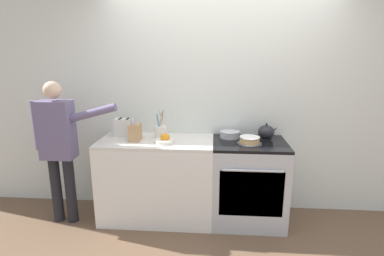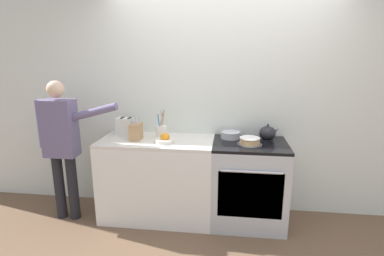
{
  "view_description": "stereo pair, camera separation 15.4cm",
  "coord_description": "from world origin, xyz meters",
  "px_view_note": "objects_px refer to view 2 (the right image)",
  "views": [
    {
      "loc": [
        -0.07,
        -2.76,
        1.82
      ],
      "look_at": [
        -0.3,
        0.28,
        1.06
      ],
      "focal_mm": 28.0,
      "sensor_mm": 36.0,
      "label": 1
    },
    {
      "loc": [
        0.08,
        -2.75,
        1.82
      ],
      "look_at": [
        -0.3,
        0.28,
        1.06
      ],
      "focal_mm": 28.0,
      "sensor_mm": 36.0,
      "label": 2
    }
  ],
  "objects_px": {
    "mixing_bowl": "(231,135)",
    "fruit_bowl": "(165,139)",
    "toaster": "(126,126)",
    "tea_kettle": "(268,133)",
    "layer_cake": "(250,141)",
    "person_baker": "(62,140)",
    "utensil_crock": "(161,131)",
    "stove_range": "(248,183)",
    "knife_block": "(136,131)"
  },
  "relations": [
    {
      "from": "mixing_bowl",
      "to": "toaster",
      "type": "distance_m",
      "value": 1.19
    },
    {
      "from": "stove_range",
      "to": "utensil_crock",
      "type": "xyz_separation_m",
      "value": [
        -0.97,
        0.07,
        0.53
      ]
    },
    {
      "from": "layer_cake",
      "to": "fruit_bowl",
      "type": "distance_m",
      "value": 0.88
    },
    {
      "from": "utensil_crock",
      "to": "person_baker",
      "type": "distance_m",
      "value": 1.07
    },
    {
      "from": "tea_kettle",
      "to": "fruit_bowl",
      "type": "bearing_deg",
      "value": -166.99
    },
    {
      "from": "utensil_crock",
      "to": "toaster",
      "type": "height_order",
      "value": "utensil_crock"
    },
    {
      "from": "tea_kettle",
      "to": "knife_block",
      "type": "distance_m",
      "value": 1.43
    },
    {
      "from": "mixing_bowl",
      "to": "utensil_crock",
      "type": "height_order",
      "value": "utensil_crock"
    },
    {
      "from": "toaster",
      "to": "layer_cake",
      "type": "bearing_deg",
      "value": -8.83
    },
    {
      "from": "tea_kettle",
      "to": "mixing_bowl",
      "type": "distance_m",
      "value": 0.4
    },
    {
      "from": "tea_kettle",
      "to": "knife_block",
      "type": "relative_size",
      "value": 0.8
    },
    {
      "from": "layer_cake",
      "to": "mixing_bowl",
      "type": "distance_m",
      "value": 0.3
    },
    {
      "from": "stove_range",
      "to": "utensil_crock",
      "type": "relative_size",
      "value": 2.82
    },
    {
      "from": "mixing_bowl",
      "to": "toaster",
      "type": "height_order",
      "value": "toaster"
    },
    {
      "from": "mixing_bowl",
      "to": "person_baker",
      "type": "xyz_separation_m",
      "value": [
        -1.8,
        -0.33,
        -0.03
      ]
    },
    {
      "from": "toaster",
      "to": "person_baker",
      "type": "height_order",
      "value": "person_baker"
    },
    {
      "from": "mixing_bowl",
      "to": "toaster",
      "type": "bearing_deg",
      "value": -179.49
    },
    {
      "from": "mixing_bowl",
      "to": "knife_block",
      "type": "relative_size",
      "value": 0.83
    },
    {
      "from": "layer_cake",
      "to": "knife_block",
      "type": "distance_m",
      "value": 1.22
    },
    {
      "from": "stove_range",
      "to": "mixing_bowl",
      "type": "bearing_deg",
      "value": 141.71
    },
    {
      "from": "stove_range",
      "to": "toaster",
      "type": "xyz_separation_m",
      "value": [
        -1.4,
        0.15,
        0.56
      ]
    },
    {
      "from": "mixing_bowl",
      "to": "fruit_bowl",
      "type": "bearing_deg",
      "value": -159.14
    },
    {
      "from": "layer_cake",
      "to": "toaster",
      "type": "height_order",
      "value": "toaster"
    },
    {
      "from": "stove_range",
      "to": "person_baker",
      "type": "bearing_deg",
      "value": -175.22
    },
    {
      "from": "stove_range",
      "to": "knife_block",
      "type": "relative_size",
      "value": 3.35
    },
    {
      "from": "layer_cake",
      "to": "mixing_bowl",
      "type": "bearing_deg",
      "value": 130.83
    },
    {
      "from": "person_baker",
      "to": "knife_block",
      "type": "bearing_deg",
      "value": 18.32
    },
    {
      "from": "layer_cake",
      "to": "person_baker",
      "type": "relative_size",
      "value": 0.16
    },
    {
      "from": "mixing_bowl",
      "to": "knife_block",
      "type": "height_order",
      "value": "knife_block"
    },
    {
      "from": "stove_range",
      "to": "person_baker",
      "type": "distance_m",
      "value": 2.07
    },
    {
      "from": "mixing_bowl",
      "to": "fruit_bowl",
      "type": "xyz_separation_m",
      "value": [
        -0.69,
        -0.26,
        -0.0
      ]
    },
    {
      "from": "stove_range",
      "to": "toaster",
      "type": "relative_size",
      "value": 3.96
    },
    {
      "from": "stove_range",
      "to": "utensil_crock",
      "type": "height_order",
      "value": "utensil_crock"
    },
    {
      "from": "utensil_crock",
      "to": "person_baker",
      "type": "height_order",
      "value": "person_baker"
    },
    {
      "from": "mixing_bowl",
      "to": "layer_cake",
      "type": "bearing_deg",
      "value": -49.17
    },
    {
      "from": "tea_kettle",
      "to": "layer_cake",
      "type": "bearing_deg",
      "value": -133.47
    },
    {
      "from": "fruit_bowl",
      "to": "toaster",
      "type": "height_order",
      "value": "toaster"
    },
    {
      "from": "fruit_bowl",
      "to": "tea_kettle",
      "type": "bearing_deg",
      "value": 13.01
    },
    {
      "from": "person_baker",
      "to": "toaster",
      "type": "bearing_deg",
      "value": 35.47
    },
    {
      "from": "layer_cake",
      "to": "person_baker",
      "type": "xyz_separation_m",
      "value": [
        -2.0,
        -0.11,
        -0.02
      ]
    },
    {
      "from": "stove_range",
      "to": "layer_cake",
      "type": "bearing_deg",
      "value": -101.12
    },
    {
      "from": "stove_range",
      "to": "tea_kettle",
      "type": "xyz_separation_m",
      "value": [
        0.19,
        0.15,
        0.53
      ]
    },
    {
      "from": "knife_block",
      "to": "utensil_crock",
      "type": "relative_size",
      "value": 0.84
    },
    {
      "from": "layer_cake",
      "to": "tea_kettle",
      "type": "relative_size",
      "value": 1.16
    },
    {
      "from": "toaster",
      "to": "person_baker",
      "type": "bearing_deg",
      "value": -152.38
    },
    {
      "from": "toaster",
      "to": "person_baker",
      "type": "relative_size",
      "value": 0.15
    },
    {
      "from": "fruit_bowl",
      "to": "person_baker",
      "type": "relative_size",
      "value": 0.13
    },
    {
      "from": "tea_kettle",
      "to": "person_baker",
      "type": "height_order",
      "value": "person_baker"
    },
    {
      "from": "knife_block",
      "to": "person_baker",
      "type": "xyz_separation_m",
      "value": [
        -0.78,
        -0.14,
        -0.08
      ]
    },
    {
      "from": "tea_kettle",
      "to": "utensil_crock",
      "type": "relative_size",
      "value": 0.67
    }
  ]
}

